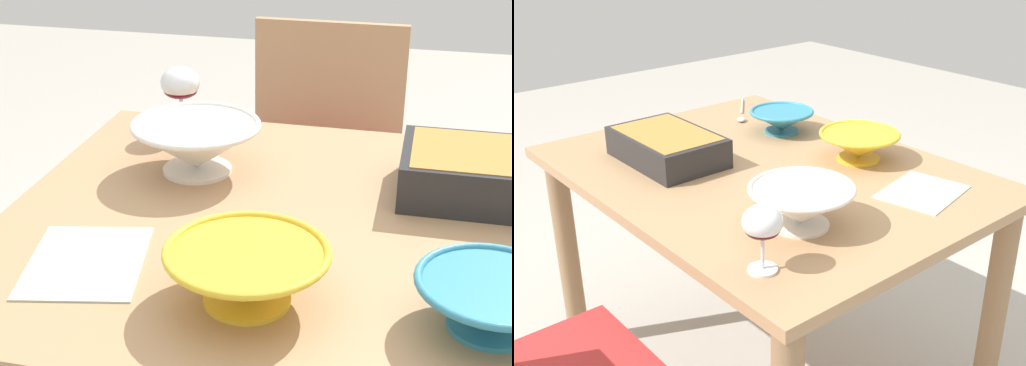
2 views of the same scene
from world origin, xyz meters
The scene contains 8 objects.
dining_table centered at (0.00, 0.00, 0.62)m, with size 1.24×0.94×0.74m.
wine_glass centered at (0.43, -0.37, 0.85)m, with size 0.09×0.09×0.15m.
casserole_dish centered at (-0.23, -0.18, 0.79)m, with size 0.35×0.23×0.09m.
mixing_bowl centered at (-0.21, 0.25, 0.79)m, with size 0.21×0.21×0.08m.
small_bowl centered at (0.13, 0.26, 0.79)m, with size 0.24×0.24×0.09m.
serving_bowl centered at (0.34, -0.17, 0.80)m, with size 0.26×0.26×0.10m.
serving_spoon centered at (-0.44, 0.26, 0.75)m, with size 0.23×0.19×0.01m.
napkin centered at (0.40, 0.21, 0.75)m, with size 0.18×0.23×0.00m, color #B2CCB7.
Camera 2 is at (1.34, -1.11, 1.46)m, focal length 45.35 mm.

